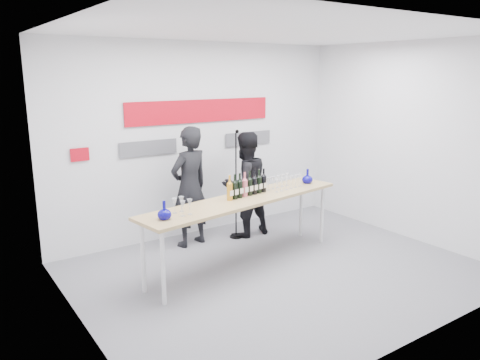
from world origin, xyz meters
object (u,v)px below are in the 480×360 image
object	(u,v)px
tasting_table	(244,203)
mic_stand	(236,206)
presenter_left	(190,187)
presenter_right	(245,184)

from	to	relation	value
tasting_table	mic_stand	world-z (taller)	mic_stand
presenter_left	presenter_right	bearing A→B (deg)	161.21
tasting_table	presenter_left	bearing A→B (deg)	93.73
presenter_left	presenter_right	xyz separation A→B (m)	(0.92, -0.11, -0.07)
presenter_left	tasting_table	bearing A→B (deg)	90.38
tasting_table	presenter_right	bearing A→B (deg)	45.58
tasting_table	presenter_left	xyz separation A→B (m)	(-0.24, 1.06, 0.04)
presenter_left	mic_stand	world-z (taller)	presenter_left
tasting_table	presenter_right	world-z (taller)	presenter_right
presenter_right	presenter_left	bearing A→B (deg)	-7.24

